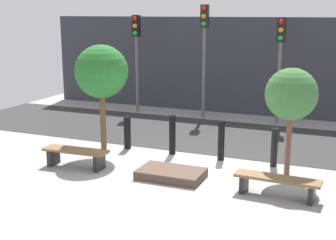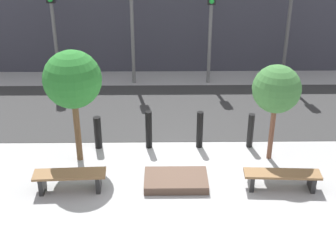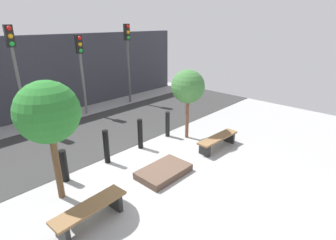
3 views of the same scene
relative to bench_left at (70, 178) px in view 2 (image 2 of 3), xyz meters
The scene contains 16 objects.
ground_plane 2.56m from the bench_left, 14.95° to the left, with size 18.00×18.00×0.00m, color #969696.
road_strip 4.89m from the bench_left, 59.84° to the left, with size 18.00×4.03×0.01m, color #2F2F2F.
building_facade 8.37m from the bench_left, 72.72° to the left, with size 16.20×0.50×3.56m, color #33333D.
bench_left is the anchor object (origin of this frame).
bench_right 4.90m from the bench_left, ahead, with size 1.78×0.50×0.43m.
planter_bed 2.47m from the bench_left, ahead, with size 1.49×0.93×0.20m, color brown.
tree_behind_left_bench 2.31m from the bench_left, 90.00° to the left, with size 1.41×1.41×2.92m.
tree_behind_right_bench 5.33m from the bench_left, 15.45° to the left, with size 1.19×1.19×2.54m.
bollard_far_left 2.00m from the bench_left, 78.07° to the left, with size 0.20×0.20×0.91m, color black.
bollard_left 2.64m from the bench_left, 47.79° to the left, with size 0.17×0.17×1.06m, color black.
bollard_center 3.69m from the bench_left, 31.96° to the left, with size 0.17×0.17×1.04m, color black.
bollard_right 4.89m from the bench_left, 23.51° to the left, with size 0.17×0.17×0.97m, color black.
traffic_light_west 7.03m from the bench_left, 103.14° to the left, with size 0.28×0.27×3.63m.
traffic_light_mid_west 7.03m from the bench_left, 80.19° to the left, with size 0.28×0.27×3.99m.
traffic_light_mid_east 7.82m from the bench_left, 59.92° to the left, with size 0.28×0.27×3.56m.
traffic_light_east 9.46m from the bench_left, 45.42° to the left, with size 0.28×0.27×3.99m.
Camera 2 is at (-0.30, -9.65, 6.40)m, focal length 50.00 mm.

